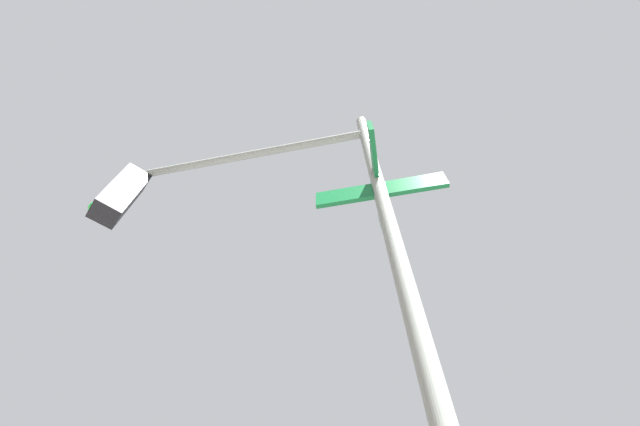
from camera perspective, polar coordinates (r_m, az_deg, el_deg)
The scene contains 1 object.
traffic_signal_near at distance 3.22m, azimuth -13.45°, elevation -0.27°, with size 2.79×2.36×5.68m.
Camera 1 is at (-7.57, -6.03, 1.44)m, focal length 19.89 mm.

